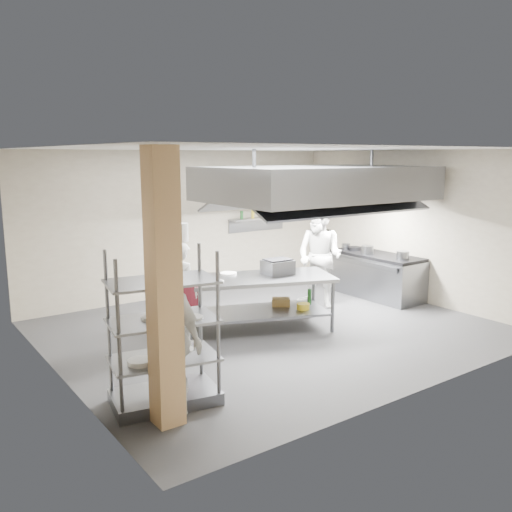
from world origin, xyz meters
TOP-DOWN VIEW (x-y plane):
  - floor at (0.00, 0.00)m, footprint 7.00×7.00m
  - ceiling at (0.00, 0.00)m, footprint 7.00×7.00m
  - wall_back at (0.00, 3.00)m, footprint 7.00×0.00m
  - wall_left at (-3.50, 0.00)m, footprint 0.00×6.00m
  - wall_right at (3.50, 0.00)m, footprint 0.00×6.00m
  - column at (-2.90, -1.90)m, footprint 0.30×0.30m
  - exhaust_hood at (1.30, 0.40)m, footprint 4.00×2.50m
  - hood_strip_a at (0.40, 0.40)m, footprint 1.60×0.12m
  - hood_strip_b at (2.20, 0.40)m, footprint 1.60×0.12m
  - wall_shelf at (1.80, 2.84)m, footprint 1.50×0.28m
  - island at (-0.21, 0.18)m, footprint 2.74×1.89m
  - island_worktop at (-0.21, 0.18)m, footprint 2.74×1.89m
  - island_undershelf at (-0.21, 0.18)m, footprint 2.51×1.72m
  - pass_rack at (-2.71, -1.45)m, footprint 1.34×0.93m
  - cooking_range at (3.08, 0.50)m, footprint 0.80×2.00m
  - range_top at (3.08, 0.50)m, footprint 0.78×1.96m
  - chef_head at (-1.54, 0.32)m, footprint 0.58×0.69m
  - chef_line at (1.60, 0.62)m, footprint 0.99×1.13m
  - chef_plating at (-2.75, -1.68)m, footprint 0.61×1.11m
  - griddle at (0.20, 0.14)m, footprint 0.50×0.39m
  - wicker_basket at (0.32, 0.19)m, footprint 0.38×0.36m
  - stockpot at (2.90, 0.61)m, footprint 0.25×0.25m
  - plate_stack at (-2.71, -1.45)m, footprint 0.28×0.28m

SIDE VIEW (x-z plane):
  - floor at x=0.00m, z-range 0.00..0.00m
  - island_undershelf at x=-0.21m, z-range 0.28..0.32m
  - wicker_basket at x=0.32m, z-range 0.32..0.46m
  - cooking_range at x=3.08m, z-range 0.00..0.84m
  - island at x=-0.21m, z-range 0.00..0.91m
  - plate_stack at x=-2.71m, z-range 0.56..0.62m
  - chef_head at x=-1.54m, z-range 0.00..1.62m
  - range_top at x=3.08m, z-range 0.84..0.90m
  - island_worktop at x=-0.21m, z-range 0.85..0.91m
  - chef_plating at x=-2.75m, z-range 0.00..1.78m
  - pass_rack at x=-2.71m, z-range 0.00..1.84m
  - stockpot at x=2.90m, z-range 0.90..1.07m
  - chef_line at x=1.60m, z-range 0.00..1.98m
  - griddle at x=0.20m, z-range 0.91..1.15m
  - wall_back at x=0.00m, z-range -2.00..5.00m
  - wall_left at x=-3.50m, z-range -1.50..4.50m
  - wall_right at x=3.50m, z-range -1.50..4.50m
  - column at x=-2.90m, z-range 0.00..3.00m
  - wall_shelf at x=1.80m, z-range 1.48..1.52m
  - hood_strip_a at x=0.40m, z-range 2.06..2.10m
  - hood_strip_b at x=2.20m, z-range 2.06..2.10m
  - exhaust_hood at x=1.30m, z-range 2.10..2.70m
  - ceiling at x=0.00m, z-range 3.00..3.00m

